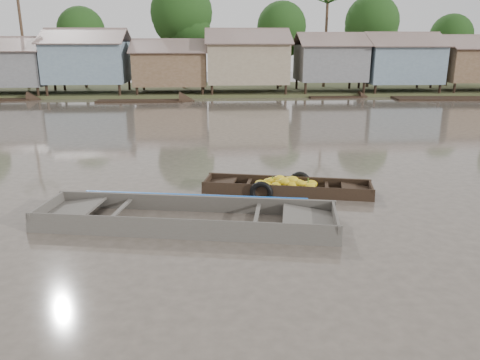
{
  "coord_description": "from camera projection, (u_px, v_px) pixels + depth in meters",
  "views": [
    {
      "loc": [
        -0.46,
        -10.47,
        4.37
      ],
      "look_at": [
        0.25,
        1.48,
        0.8
      ],
      "focal_mm": 35.0,
      "sensor_mm": 36.0,
      "label": 1
    }
  ],
  "objects": [
    {
      "name": "viewer_boat",
      "position": [
        188.0,
        222.0,
        11.61
      ],
      "size": [
        7.6,
        3.15,
        0.59
      ],
      "rotation": [
        0.0,
        0.0,
        -0.17
      ],
      "color": "#4A453E",
      "rests_on": "ground"
    },
    {
      "name": "ground",
      "position": [
        233.0,
        229.0,
        11.29
      ],
      "size": [
        120.0,
        120.0,
        0.0
      ],
      "primitive_type": "plane",
      "color": "#4C433A",
      "rests_on": "ground"
    },
    {
      "name": "distant_boats",
      "position": [
        337.0,
        103.0,
        34.92
      ],
      "size": [
        46.45,
        14.54,
        0.35
      ],
      "color": "black",
      "rests_on": "ground"
    },
    {
      "name": "banana_boat",
      "position": [
        285.0,
        188.0,
        14.09
      ],
      "size": [
        5.16,
        2.25,
        0.72
      ],
      "rotation": [
        0.0,
        0.0,
        -0.21
      ],
      "color": "black",
      "rests_on": "ground"
    },
    {
      "name": "riverbank",
      "position": [
        251.0,
        56.0,
        41.07
      ],
      "size": [
        120.0,
        12.47,
        10.22
      ],
      "color": "#384723",
      "rests_on": "ground"
    }
  ]
}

